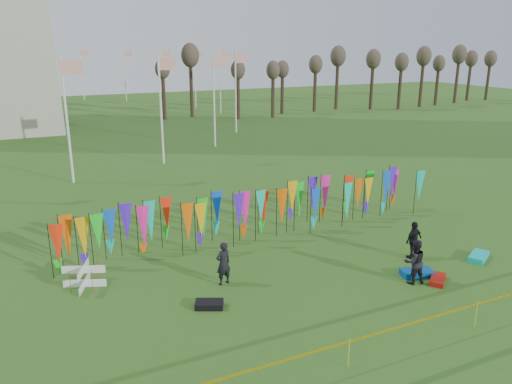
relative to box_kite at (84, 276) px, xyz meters
name	(u,v)px	position (x,y,z in m)	size (l,w,h in m)	color
ground	(346,309)	(7.90, -5.39, -0.45)	(160.00, 160.00, 0.00)	#315718
banner_row	(261,206)	(8.17, 1.90, 1.03)	(18.64, 0.64, 2.36)	black
caution_tape_near	(395,329)	(7.67, -8.09, 0.33)	(26.00, 0.02, 0.90)	#DFCA04
tree_line	(357,63)	(39.90, 38.61, 5.72)	(53.92, 1.92, 7.84)	#3C2A1E
box_kite	(84,276)	(0.00, 0.00, 0.00)	(0.81, 0.81, 0.90)	red
person_left	(223,263)	(4.77, -1.91, 0.39)	(0.61, 0.45, 1.68)	black
person_mid	(414,262)	(11.29, -4.85, 0.42)	(0.84, 0.52, 1.74)	black
person_right	(414,240)	(12.87, -3.07, 0.36)	(0.95, 0.54, 1.62)	black
kite_bag_blue	(417,273)	(11.84, -4.49, -0.32)	(1.21, 0.63, 0.25)	#094599
kite_bag_red	(438,280)	(12.20, -5.22, -0.35)	(1.07, 0.49, 0.20)	#AC140B
kite_bag_black	(209,304)	(3.68, -3.33, -0.34)	(0.95, 0.55, 0.22)	black
kite_bag_teal	(479,257)	(15.29, -4.36, -0.33)	(1.24, 0.59, 0.24)	#0EC4C4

